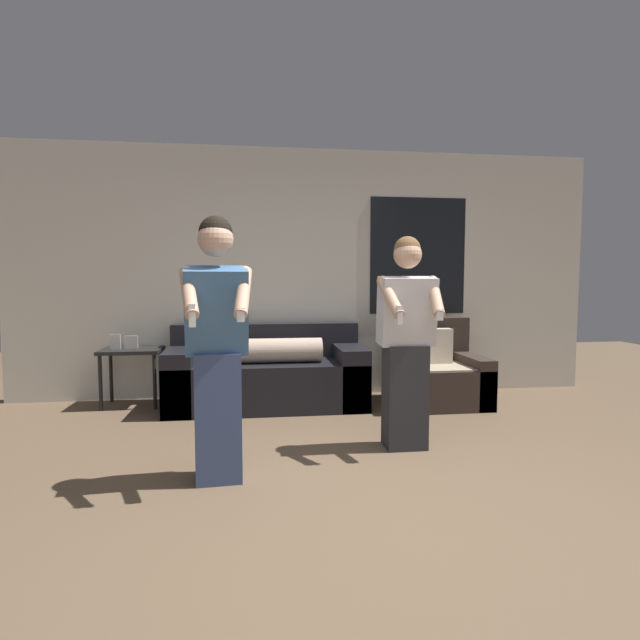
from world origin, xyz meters
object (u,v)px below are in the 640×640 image
person_left (217,347)px  armchair (434,375)px  person_right (406,342)px  couch (267,375)px  side_table (131,356)px

person_left → armchair: bearing=40.7°
armchair → person_left: (-2.09, -1.80, 0.56)m
person_right → couch: bearing=125.1°
couch → side_table: size_ratio=2.66×
side_table → person_left: bearing=-64.1°
side_table → person_right: (2.37, -1.62, 0.30)m
armchair → person_left: bearing=-139.3°
couch → side_table: bearing=172.1°
side_table → person_right: bearing=-34.3°
couch → person_right: size_ratio=1.22×
couch → person_right: person_right is taller
person_left → person_right: person_left is taller
side_table → person_right: person_right is taller
couch → person_left: 2.00m
person_left → person_right: 1.44m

